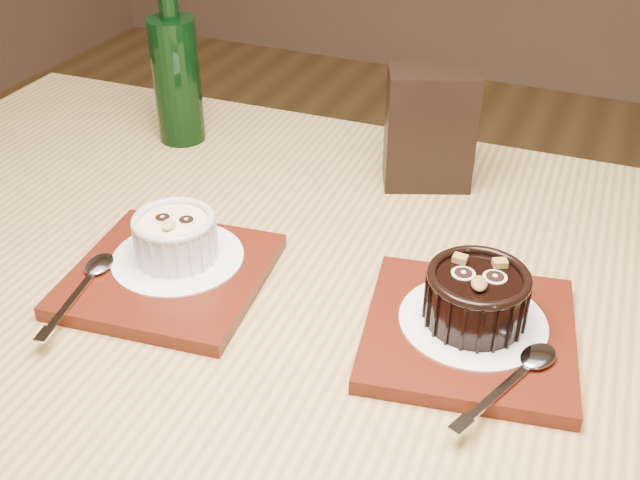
# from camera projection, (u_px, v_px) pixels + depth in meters

# --- Properties ---
(table) EXTENTS (1.23, 0.84, 0.75)m
(table) POSITION_uv_depth(u_px,v_px,m) (302.00, 372.00, 0.76)
(table) COLOR #9D7B44
(table) RESTS_ON ground
(tray_left) EXTENTS (0.20, 0.20, 0.01)m
(tray_left) POSITION_uv_depth(u_px,v_px,m) (169.00, 275.00, 0.73)
(tray_left) COLOR #541A0E
(tray_left) RESTS_ON table
(doily_left) EXTENTS (0.13, 0.13, 0.00)m
(doily_left) POSITION_uv_depth(u_px,v_px,m) (178.00, 257.00, 0.74)
(doily_left) COLOR white
(doily_left) RESTS_ON tray_left
(ramekin_white) EXTENTS (0.08, 0.08, 0.05)m
(ramekin_white) POSITION_uv_depth(u_px,v_px,m) (175.00, 235.00, 0.72)
(ramekin_white) COLOR silver
(ramekin_white) RESTS_ON doily_left
(spoon_left) EXTENTS (0.05, 0.14, 0.01)m
(spoon_left) POSITION_uv_depth(u_px,v_px,m) (82.00, 285.00, 0.70)
(spoon_left) COLOR silver
(spoon_left) RESTS_ON tray_left
(tray_right) EXTENTS (0.21, 0.21, 0.01)m
(tray_right) POSITION_uv_depth(u_px,v_px,m) (469.00, 333.00, 0.66)
(tray_right) COLOR #541A0E
(tray_right) RESTS_ON table
(doily_right) EXTENTS (0.13, 0.13, 0.00)m
(doily_right) POSITION_uv_depth(u_px,v_px,m) (473.00, 321.00, 0.66)
(doily_right) COLOR white
(doily_right) RESTS_ON tray_right
(ramekin_dark) EXTENTS (0.09, 0.09, 0.05)m
(ramekin_dark) POSITION_uv_depth(u_px,v_px,m) (477.00, 295.00, 0.64)
(ramekin_dark) COLOR black
(ramekin_dark) RESTS_ON doily_right
(spoon_right) EXTENTS (0.07, 0.13, 0.01)m
(spoon_right) POSITION_uv_depth(u_px,v_px,m) (514.00, 377.00, 0.59)
(spoon_right) COLOR silver
(spoon_right) RESTS_ON tray_right
(condiment_stand) EXTENTS (0.12, 0.09, 0.14)m
(condiment_stand) POSITION_uv_depth(u_px,v_px,m) (430.00, 129.00, 0.86)
(condiment_stand) COLOR black
(condiment_stand) RESTS_ON table
(green_bottle) EXTENTS (0.06, 0.06, 0.23)m
(green_bottle) POSITION_uv_depth(u_px,v_px,m) (176.00, 76.00, 0.95)
(green_bottle) COLOR black
(green_bottle) RESTS_ON table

